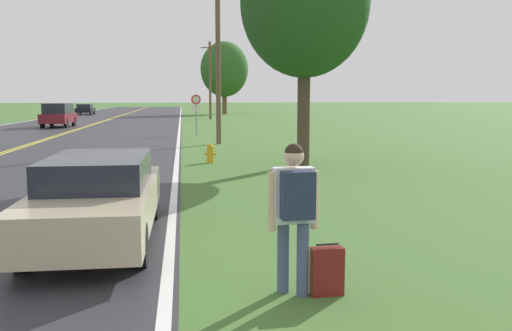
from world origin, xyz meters
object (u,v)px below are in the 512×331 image
(tree_behind_sign, at_px, (224,69))
(traffic_sign, at_px, (196,104))
(tree_mid_treeline, at_px, (305,3))
(car_champagne_sedan_nearest, at_px, (98,197))
(suitcase, at_px, (327,271))
(hitchhiker_person, at_px, (294,204))
(car_black_sedan_mid_near, at_px, (85,109))
(fire_hydrant, at_px, (210,153))
(car_maroon_suv_approaching, at_px, (58,115))

(tree_behind_sign, bearing_deg, traffic_sign, -96.99)
(tree_mid_treeline, xyz_separation_m, car_champagne_sedan_nearest, (-5.38, -8.97, -4.61))
(traffic_sign, height_order, tree_mid_treeline, tree_mid_treeline)
(suitcase, bearing_deg, hitchhiker_person, 80.00)
(car_black_sedan_mid_near, bearing_deg, tree_mid_treeline, -163.53)
(fire_hydrant, height_order, traffic_sign, traffic_sign)
(tree_behind_sign, distance_m, car_black_sedan_mid_near, 18.38)
(traffic_sign, height_order, car_black_sedan_mid_near, traffic_sign)
(car_champagne_sedan_nearest, bearing_deg, car_black_sedan_mid_near, -169.82)
(car_champagne_sedan_nearest, xyz_separation_m, car_maroon_suv_approaching, (-7.89, 33.59, 0.24))
(car_maroon_suv_approaching, xyz_separation_m, car_black_sedan_mid_near, (-2.93, 28.63, -0.25))
(tree_behind_sign, height_order, car_maroon_suv_approaching, tree_behind_sign)
(fire_hydrant, distance_m, tree_mid_treeline, 5.96)
(suitcase, relative_size, fire_hydrant, 0.93)
(traffic_sign, relative_size, car_champagne_sedan_nearest, 0.52)
(suitcase, height_order, tree_mid_treeline, tree_mid_treeline)
(car_maroon_suv_approaching, bearing_deg, fire_hydrant, -155.17)
(fire_hydrant, distance_m, car_maroon_suv_approaching, 25.62)
(car_champagne_sedan_nearest, bearing_deg, traffic_sign, 175.16)
(suitcase, bearing_deg, car_black_sedan_mid_near, 8.65)
(fire_hydrant, xyz_separation_m, tree_behind_sign, (4.54, 52.13, 5.44))
(fire_hydrant, bearing_deg, suitcase, -86.91)
(hitchhiker_person, bearing_deg, tree_mid_treeline, -16.53)
(hitchhiker_person, distance_m, fire_hydrant, 12.93)
(fire_hydrant, bearing_deg, car_maroon_suv_approaching, 113.45)
(suitcase, bearing_deg, tree_mid_treeline, -14.69)
(tree_behind_sign, xyz_separation_m, car_maroon_suv_approaching, (-14.73, -28.63, -4.82))
(hitchhiker_person, height_order, fire_hydrant, hitchhiker_person)
(hitchhiker_person, relative_size, car_champagne_sedan_nearest, 0.38)
(tree_mid_treeline, height_order, car_maroon_suv_approaching, tree_mid_treeline)
(hitchhiker_person, height_order, tree_behind_sign, tree_behind_sign)
(traffic_sign, xyz_separation_m, car_black_sedan_mid_near, (-13.00, 38.02, -1.12))
(hitchhiker_person, xyz_separation_m, fire_hydrant, (-0.31, 12.91, -0.75))
(car_maroon_suv_approaching, height_order, car_black_sedan_mid_near, car_maroon_suv_approaching)
(car_black_sedan_mid_near, bearing_deg, traffic_sign, -161.56)
(hitchhiker_person, distance_m, traffic_sign, 27.03)
(suitcase, relative_size, tree_behind_sign, 0.07)
(tree_behind_sign, bearing_deg, car_maroon_suv_approaching, -117.23)
(traffic_sign, relative_size, tree_mid_treeline, 0.31)
(tree_behind_sign, height_order, tree_mid_treeline, tree_behind_sign)
(car_black_sedan_mid_near, bearing_deg, hitchhiker_person, -168.77)
(hitchhiker_person, relative_size, tree_mid_treeline, 0.23)
(tree_mid_treeline, bearing_deg, tree_behind_sign, 88.42)
(fire_hydrant, xyz_separation_m, car_maroon_suv_approaching, (-10.19, 23.50, 0.61))
(fire_hydrant, relative_size, traffic_sign, 0.28)
(hitchhiker_person, relative_size, car_maroon_suv_approaching, 0.43)
(car_maroon_suv_approaching, distance_m, car_black_sedan_mid_near, 28.78)
(hitchhiker_person, bearing_deg, car_black_sedan_mid_near, 8.33)
(fire_hydrant, height_order, car_maroon_suv_approaching, car_maroon_suv_approaching)
(tree_behind_sign, distance_m, tree_mid_treeline, 53.27)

